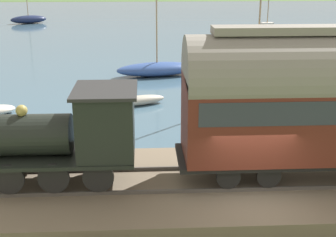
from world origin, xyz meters
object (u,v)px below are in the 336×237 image
(sailboat_red, at_px, (255,87))
(rowboat_mid_harbor, at_px, (140,100))
(steam_locomotive, at_px, (68,131))
(sailboat_brown, at_px, (267,30))
(sailboat_blue, at_px, (157,69))
(sailboat_navy, at_px, (28,19))
(rowboat_near_shore, at_px, (227,135))

(sailboat_red, xyz_separation_m, rowboat_mid_harbor, (-0.98, 6.51, -0.38))
(steam_locomotive, distance_m, sailboat_brown, 38.75)
(sailboat_blue, distance_m, sailboat_brown, 21.92)
(sailboat_navy, height_order, rowboat_mid_harbor, sailboat_navy)
(sailboat_navy, bearing_deg, rowboat_near_shore, -179.35)
(sailboat_navy, xyz_separation_m, sailboat_red, (-36.23, -20.82, 0.11))
(sailboat_brown, bearing_deg, rowboat_mid_harbor, 141.04)
(sailboat_blue, relative_size, sailboat_brown, 1.08)
(sailboat_navy, height_order, sailboat_red, sailboat_red)
(sailboat_blue, bearing_deg, sailboat_red, -147.79)
(sailboat_navy, relative_size, sailboat_red, 0.84)
(steam_locomotive, xyz_separation_m, rowboat_near_shore, (5.13, -5.98, -2.13))
(sailboat_red, distance_m, rowboat_near_shore, 6.81)
(sailboat_red, relative_size, rowboat_mid_harbor, 3.22)
(sailboat_blue, bearing_deg, sailboat_navy, 16.96)
(sailboat_brown, bearing_deg, sailboat_navy, 55.44)
(sailboat_blue, height_order, rowboat_near_shore, sailboat_blue)
(sailboat_brown, height_order, sailboat_red, sailboat_red)
(sailboat_blue, bearing_deg, sailboat_brown, -43.94)
(steam_locomotive, height_order, rowboat_mid_harbor, steam_locomotive)
(steam_locomotive, bearing_deg, sailboat_red, -37.30)
(steam_locomotive, height_order, sailboat_navy, sailboat_navy)
(steam_locomotive, relative_size, rowboat_mid_harbor, 1.88)
(steam_locomotive, bearing_deg, sailboat_navy, 14.33)
(steam_locomotive, distance_m, rowboat_near_shore, 8.16)
(steam_locomotive, bearing_deg, sailboat_blue, -10.79)
(rowboat_near_shore, bearing_deg, sailboat_navy, -4.61)
(sailboat_brown, xyz_separation_m, rowboat_mid_harbor, (-25.08, 13.37, -0.28))
(sailboat_brown, bearing_deg, rowboat_near_shore, 151.65)
(steam_locomotive, relative_size, sailboat_blue, 0.95)
(sailboat_blue, height_order, rowboat_mid_harbor, sailboat_blue)
(sailboat_brown, relative_size, sailboat_red, 0.57)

